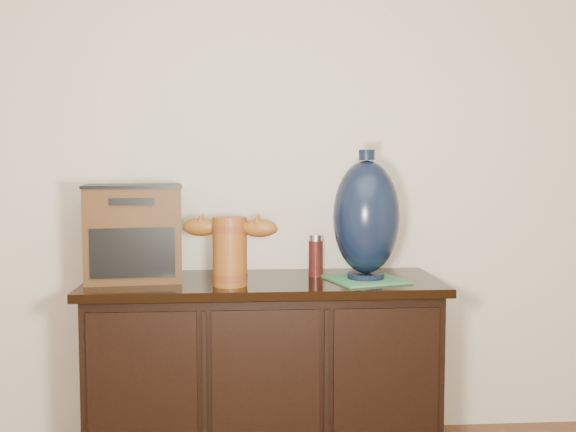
{
  "coord_description": "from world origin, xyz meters",
  "views": [
    {
      "loc": [
        -0.1,
        -0.54,
        1.24
      ],
      "look_at": [
        0.1,
        2.18,
        1.02
      ],
      "focal_mm": 42.0,
      "sensor_mm": 36.0,
      "label": 1
    }
  ],
  "objects": [
    {
      "name": "room",
      "position": [
        0.0,
        0.0,
        1.3
      ],
      "size": [
        5.0,
        5.0,
        5.0
      ],
      "color": "#52311C",
      "rests_on": "ground"
    },
    {
      "name": "lamp_base",
      "position": [
        0.42,
        2.18,
        1.02
      ],
      "size": [
        0.34,
        0.34,
        0.53
      ],
      "rotation": [
        0.0,
        0.0,
        0.29
      ],
      "color": "black",
      "rests_on": "green_mat"
    },
    {
      "name": "green_mat",
      "position": [
        0.42,
        2.18,
        0.76
      ],
      "size": [
        0.35,
        0.35,
        0.01
      ],
      "primitive_type": "cube",
      "rotation": [
        0.0,
        0.0,
        0.29
      ],
      "color": "#316D3F",
      "rests_on": "sideboard"
    },
    {
      "name": "tv_radio",
      "position": [
        -0.53,
        2.27,
        0.95
      ],
      "size": [
        0.42,
        0.36,
        0.39
      ],
      "rotation": [
        0.0,
        0.0,
        0.11
      ],
      "color": "#3E240F",
      "rests_on": "sideboard"
    },
    {
      "name": "spray_can",
      "position": [
        0.23,
        2.29,
        0.84
      ],
      "size": [
        0.06,
        0.06,
        0.18
      ],
      "color": "#53130E",
      "rests_on": "sideboard"
    },
    {
      "name": "sideboard",
      "position": [
        0.0,
        2.23,
        0.39
      ],
      "size": [
        1.46,
        0.56,
        0.75
      ],
      "color": "black",
      "rests_on": "ground"
    },
    {
      "name": "terracotta_vessel",
      "position": [
        -0.14,
        2.1,
        0.91
      ],
      "size": [
        0.39,
        0.17,
        0.27
      ],
      "rotation": [
        0.0,
        0.0,
        -0.23
      ],
      "color": "brown",
      "rests_on": "sideboard"
    }
  ]
}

